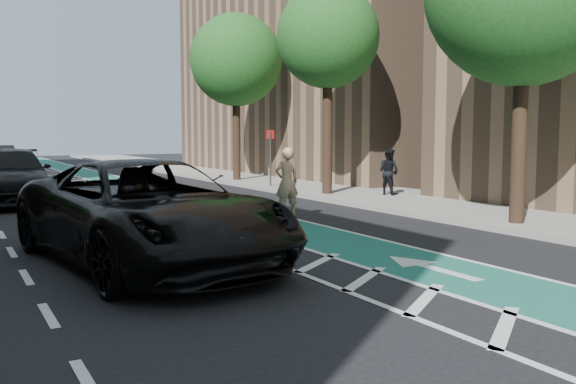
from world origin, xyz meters
TOP-DOWN VIEW (x-y plane):
  - ground at (0.00, 0.00)m, footprint 120.00×120.00m
  - bike_lane at (3.00, 10.00)m, footprint 2.00×90.00m
  - buffer_strip at (1.50, 10.00)m, footprint 1.40×90.00m
  - sidewalk_right at (9.50, 10.00)m, footprint 5.00×90.00m
  - curb_right at (7.05, 10.00)m, footprint 0.12×90.00m
  - building_right_far at (17.50, 20.00)m, footprint 14.00×22.00m
  - tree_r_c at (7.90, 8.00)m, footprint 4.20×4.20m
  - tree_r_d at (7.90, 16.00)m, footprint 4.20×4.20m
  - sign_post at (7.60, 12.00)m, footprint 0.35×0.08m
  - skateboard at (3.70, 3.66)m, footprint 0.26×0.77m
  - skateboarder at (3.70, 3.66)m, footprint 0.71×0.49m
  - suv_near at (-1.17, 0.07)m, footprint 3.93×7.04m
  - suv_far at (-2.39, 11.86)m, footprint 2.92×6.40m
  - pedestrian at (9.58, 6.66)m, footprint 0.82×0.94m

SIDE VIEW (x-z plane):
  - ground at x=0.00m, z-range 0.00..0.00m
  - buffer_strip at x=1.50m, z-range 0.00..0.01m
  - bike_lane at x=3.00m, z-range 0.00..0.01m
  - sidewalk_right at x=9.50m, z-range 0.00..0.15m
  - curb_right at x=7.05m, z-range 0.00..0.16m
  - skateboard at x=3.70m, z-range 0.03..0.13m
  - suv_far at x=-2.39m, z-range 0.00..1.81m
  - suv_near at x=-1.17m, z-range 0.00..1.86m
  - pedestrian at x=9.58m, z-range 0.15..1.80m
  - skateboarder at x=3.70m, z-range 0.10..1.97m
  - sign_post at x=7.60m, z-range 0.11..2.59m
  - tree_r_c at x=7.90m, z-range 1.82..9.72m
  - tree_r_d at x=7.90m, z-range 1.82..9.72m
  - building_right_far at x=17.50m, z-range 0.00..19.00m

